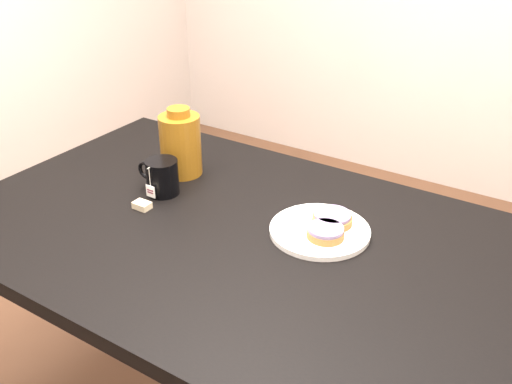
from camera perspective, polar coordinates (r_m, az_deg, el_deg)
table at (r=1.46m, az=-2.60°, el=-6.28°), size 1.40×0.90×0.75m
plate at (r=1.40m, az=6.40°, el=-3.78°), size 0.24×0.24×0.02m
bagel_back at (r=1.41m, az=7.64°, el=-2.63°), size 0.13×0.13×0.03m
bagel_front at (r=1.36m, az=6.97°, el=-4.01°), size 0.11×0.11×0.03m
mug at (r=1.57m, az=-9.41°, el=1.53°), size 0.13×0.09×0.10m
teabag_pouch at (r=1.52m, az=-11.33°, el=-1.31°), size 0.05×0.03×0.02m
bagel_package at (r=1.66m, az=-7.56°, el=4.78°), size 0.16×0.16×0.20m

